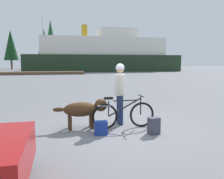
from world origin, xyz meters
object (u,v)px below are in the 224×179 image
object	(u,v)px
bicycle	(123,115)
dog	(84,109)
ferry_boat	(103,55)
sailboat_moored	(44,69)
person_cyclist	(120,88)
backpack	(154,126)
handbag_pannier	(101,128)

from	to	relation	value
bicycle	dog	size ratio (longest dim) A/B	1.19
ferry_boat	sailboat_moored	world-z (taller)	sailboat_moored
person_cyclist	backpack	xyz separation A→B (m)	(0.60, -1.13, -0.87)
dog	sailboat_moored	world-z (taller)	sailboat_moored
handbag_pannier	bicycle	bearing A→B (deg)	32.20
dog	person_cyclist	bearing A→B (deg)	11.46
person_cyclist	handbag_pannier	distance (m)	1.48
sailboat_moored	backpack	bearing A→B (deg)	-82.84
person_cyclist	sailboat_moored	distance (m)	38.71
sailboat_moored	ferry_boat	bearing A→B (deg)	-2.00
bicycle	person_cyclist	world-z (taller)	person_cyclist
ferry_boat	person_cyclist	bearing A→B (deg)	-99.99
sailboat_moored	bicycle	bearing A→B (deg)	-83.62
dog	sailboat_moored	size ratio (longest dim) A/B	0.15
person_cyclist	sailboat_moored	size ratio (longest dim) A/B	0.18
bicycle	backpack	world-z (taller)	bicycle
backpack	handbag_pannier	distance (m)	1.35
ferry_boat	bicycle	bearing A→B (deg)	-99.91
handbag_pannier	sailboat_moored	xyz separation A→B (m)	(-3.64, 39.36, 0.34)
backpack	ferry_boat	distance (m)	39.78
backpack	handbag_pannier	world-z (taller)	backpack
person_cyclist	sailboat_moored	xyz separation A→B (m)	(-4.37, 38.46, -0.57)
dog	sailboat_moored	bearing A→B (deg)	94.86
sailboat_moored	person_cyclist	bearing A→B (deg)	-83.51
bicycle	dog	world-z (taller)	bicycle
dog	handbag_pannier	size ratio (longest dim) A/B	4.21
person_cyclist	bicycle	bearing A→B (deg)	-93.00
handbag_pannier	ferry_boat	world-z (taller)	ferry_boat
person_cyclist	dog	xyz separation A→B (m)	(-1.08, -0.22, -0.55)
person_cyclist	backpack	bearing A→B (deg)	-62.06
backpack	sailboat_moored	size ratio (longest dim) A/B	0.04
handbag_pannier	ferry_boat	distance (m)	39.78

